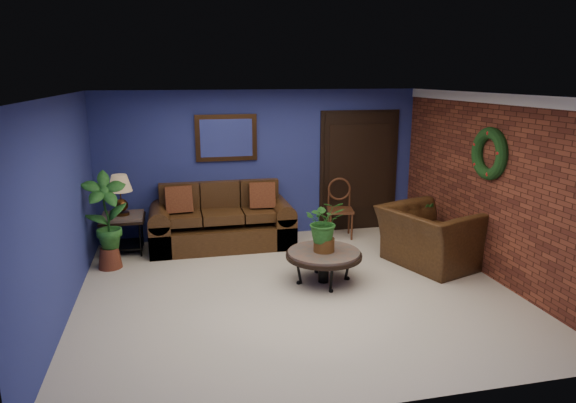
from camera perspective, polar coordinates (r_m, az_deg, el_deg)
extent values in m
plane|color=beige|center=(6.80, 0.90, -9.82)|extent=(5.50, 5.50, 0.00)
cube|color=navy|center=(8.80, -2.92, 4.17)|extent=(5.50, 0.04, 2.50)
cube|color=navy|center=(6.35, -23.93, -0.82)|extent=(0.04, 5.00, 2.50)
cube|color=brown|center=(7.52, 21.75, 1.52)|extent=(0.04, 5.00, 2.50)
cube|color=white|center=(6.23, 0.99, 11.75)|extent=(5.50, 5.00, 0.02)
cube|color=white|center=(7.37, 22.39, 10.51)|extent=(0.03, 5.00, 0.14)
cube|color=#472A12|center=(8.61, -6.88, 7.03)|extent=(1.02, 0.06, 0.77)
cube|color=black|center=(9.26, 7.87, 3.28)|extent=(1.44, 0.06, 2.18)
torus|color=black|center=(7.46, 21.46, 4.97)|extent=(0.16, 0.72, 0.72)
cube|color=#462A14|center=(8.47, -7.30, -3.72)|extent=(2.29, 0.99, 0.38)
cube|color=#462A14|center=(8.72, -7.60, -0.86)|extent=(1.96, 0.27, 0.94)
cube|color=#462A14|center=(8.28, -11.84, -1.80)|extent=(0.63, 0.68, 0.15)
cube|color=#462A14|center=(8.31, -7.33, -1.55)|extent=(0.63, 0.68, 0.15)
cube|color=#462A14|center=(8.39, -2.89, -1.30)|extent=(0.63, 0.68, 0.15)
cube|color=#462A14|center=(8.42, -13.98, -3.61)|extent=(0.33, 0.99, 0.52)
cube|color=#462A14|center=(8.59, -0.79, -2.85)|extent=(0.33, 0.99, 0.52)
cube|color=brown|center=(8.25, -12.04, 0.19)|extent=(0.42, 0.13, 0.42)
cube|color=brown|center=(8.36, -2.87, 0.68)|extent=(0.42, 0.13, 0.42)
cylinder|color=#4C4843|center=(6.92, 4.00, -5.72)|extent=(0.97, 0.97, 0.05)
cylinder|color=black|center=(6.93, 4.00, -5.99)|extent=(1.02, 1.02, 0.05)
cylinder|color=black|center=(7.00, 3.97, -7.41)|extent=(0.14, 0.14, 0.39)
cube|color=#4C4843|center=(8.42, -17.93, -1.59)|extent=(0.63, 0.63, 0.05)
cube|color=black|center=(8.43, -17.91, -1.85)|extent=(0.67, 0.67, 0.04)
cube|color=black|center=(8.55, -17.70, -4.60)|extent=(0.57, 0.57, 0.03)
cylinder|color=black|center=(8.27, -19.76, -4.11)|extent=(0.03, 0.03, 0.58)
cylinder|color=black|center=(8.22, -16.10, -3.94)|extent=(0.03, 0.03, 0.58)
cylinder|color=black|center=(8.78, -19.37, -3.07)|extent=(0.03, 0.03, 0.58)
cylinder|color=black|center=(8.73, -15.92, -2.90)|extent=(0.03, 0.03, 0.58)
cylinder|color=#472A12|center=(8.40, -17.96, -1.27)|extent=(0.22, 0.22, 0.05)
sphere|color=#472A12|center=(8.38, -18.01, -0.54)|extent=(0.20, 0.20, 0.20)
cylinder|color=#472A12|center=(8.34, -18.10, 0.57)|extent=(0.02, 0.02, 0.26)
cone|color=#927652|center=(8.30, -18.19, 1.81)|extent=(0.37, 0.37, 0.26)
cube|color=#522817|center=(8.84, 5.81, -0.99)|extent=(0.51, 0.51, 0.04)
torus|color=#522817|center=(8.95, 5.72, 1.39)|extent=(0.40, 0.12, 0.40)
cylinder|color=#522817|center=(8.72, 4.73, -2.88)|extent=(0.03, 0.03, 0.45)
cylinder|color=#522817|center=(8.76, 7.11, -2.85)|extent=(0.03, 0.03, 0.45)
cylinder|color=#522817|center=(9.06, 4.49, -2.21)|extent=(0.03, 0.03, 0.45)
cylinder|color=#522817|center=(9.11, 6.78, -2.19)|extent=(0.03, 0.03, 0.45)
imported|color=#462A14|center=(7.81, 15.60, -3.81)|extent=(1.51, 1.62, 0.85)
cylinder|color=brown|center=(6.88, 4.02, -4.82)|extent=(0.28, 0.28, 0.18)
imported|color=#1B4C17|center=(6.78, 4.07, -2.18)|extent=(0.57, 0.51, 0.58)
cylinder|color=brown|center=(8.55, 14.61, -4.52)|extent=(0.26, 0.26, 0.20)
imported|color=#1B4C17|center=(8.44, 14.76, -2.15)|extent=(0.42, 0.38, 0.64)
cylinder|color=brown|center=(7.93, -19.18, -5.93)|extent=(0.34, 0.34, 0.30)
imported|color=#1B4C17|center=(7.73, -19.58, -1.16)|extent=(0.68, 0.53, 1.16)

